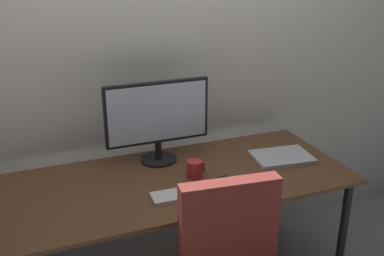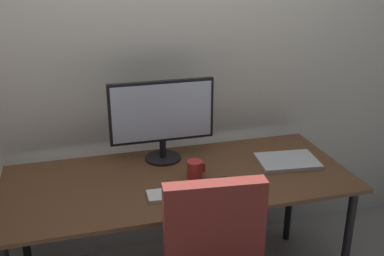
{
  "view_description": "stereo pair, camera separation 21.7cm",
  "coord_description": "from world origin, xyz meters",
  "px_view_note": "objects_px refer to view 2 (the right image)",
  "views": [
    {
      "loc": [
        -0.69,
        -1.94,
        1.81
      ],
      "look_at": [
        0.06,
        -0.02,
        1.01
      ],
      "focal_mm": 42.12,
      "sensor_mm": 36.0,
      "label": 1
    },
    {
      "loc": [
        -0.48,
        -2.01,
        1.81
      ],
      "look_at": [
        0.06,
        -0.02,
        1.01
      ],
      "focal_mm": 42.12,
      "sensor_mm": 36.0,
      "label": 2
    }
  ],
  "objects_px": {
    "desk": "(179,190)",
    "monitor": "(162,115)",
    "coffee_mug": "(195,169)",
    "mouse": "(225,184)",
    "laptop": "(287,161)",
    "keyboard": "(178,194)"
  },
  "relations": [
    {
      "from": "coffee_mug",
      "to": "mouse",
      "type": "bearing_deg",
      "value": -50.33
    },
    {
      "from": "monitor",
      "to": "laptop",
      "type": "height_order",
      "value": "monitor"
    },
    {
      "from": "mouse",
      "to": "laptop",
      "type": "height_order",
      "value": "mouse"
    },
    {
      "from": "desk",
      "to": "monitor",
      "type": "relative_size",
      "value": 3.09
    },
    {
      "from": "keyboard",
      "to": "mouse",
      "type": "relative_size",
      "value": 3.02
    },
    {
      "from": "keyboard",
      "to": "coffee_mug",
      "type": "relative_size",
      "value": 3.07
    },
    {
      "from": "mouse",
      "to": "coffee_mug",
      "type": "height_order",
      "value": "coffee_mug"
    },
    {
      "from": "monitor",
      "to": "coffee_mug",
      "type": "relative_size",
      "value": 6.04
    },
    {
      "from": "desk",
      "to": "laptop",
      "type": "xyz_separation_m",
      "value": [
        0.62,
        0.01,
        0.08
      ]
    },
    {
      "from": "desk",
      "to": "monitor",
      "type": "xyz_separation_m",
      "value": [
        -0.03,
        0.24,
        0.33
      ]
    },
    {
      "from": "coffee_mug",
      "to": "laptop",
      "type": "height_order",
      "value": "coffee_mug"
    },
    {
      "from": "mouse",
      "to": "coffee_mug",
      "type": "distance_m",
      "value": 0.18
    },
    {
      "from": "monitor",
      "to": "keyboard",
      "type": "relative_size",
      "value": 1.97
    },
    {
      "from": "coffee_mug",
      "to": "laptop",
      "type": "bearing_deg",
      "value": 2.81
    },
    {
      "from": "monitor",
      "to": "laptop",
      "type": "distance_m",
      "value": 0.73
    },
    {
      "from": "monitor",
      "to": "coffee_mug",
      "type": "distance_m",
      "value": 0.35
    },
    {
      "from": "keyboard",
      "to": "laptop",
      "type": "height_order",
      "value": "laptop"
    },
    {
      "from": "desk",
      "to": "coffee_mug",
      "type": "xyz_separation_m",
      "value": [
        0.08,
        -0.02,
        0.12
      ]
    },
    {
      "from": "monitor",
      "to": "mouse",
      "type": "height_order",
      "value": "monitor"
    },
    {
      "from": "keyboard",
      "to": "mouse",
      "type": "bearing_deg",
      "value": 6.34
    },
    {
      "from": "mouse",
      "to": "keyboard",
      "type": "bearing_deg",
      "value": 173.49
    },
    {
      "from": "keyboard",
      "to": "coffee_mug",
      "type": "xyz_separation_m",
      "value": [
        0.13,
        0.16,
        0.04
      ]
    }
  ]
}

